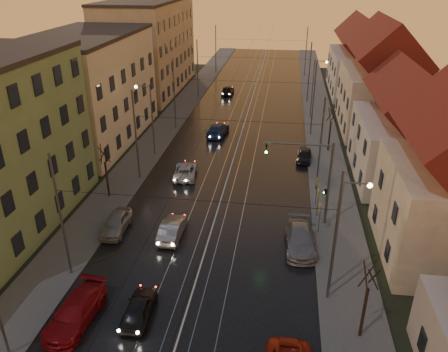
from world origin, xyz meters
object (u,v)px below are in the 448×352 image
at_px(parked_right_1, 300,239).
at_px(driving_car_3, 218,129).
at_px(street_lamp_1, 343,225).
at_px(driving_car_4, 228,90).
at_px(driving_car_1, 172,229).
at_px(parked_left_2, 75,312).
at_px(traffic_light_mast, 317,173).
at_px(street_lamp_2, 149,113).
at_px(street_lamp_3, 315,83).
at_px(driving_car_0, 139,308).
at_px(driving_car_2, 185,171).
at_px(parked_left_3, 116,223).
at_px(parked_right_2, 304,156).

bearing_deg(parked_right_1, driving_car_3, 110.35).
xyz_separation_m(street_lamp_1, driving_car_4, (-13.27, 46.45, -4.15)).
height_order(driving_car_3, parked_right_1, parked_right_1).
xyz_separation_m(street_lamp_1, driving_car_3, (-11.97, 27.40, -4.13)).
distance_m(driving_car_1, parked_left_2, 10.23).
distance_m(driving_car_3, parked_left_2, 32.70).
bearing_deg(traffic_light_mast, street_lamp_2, 144.93).
relative_size(street_lamp_3, driving_car_1, 1.87).
bearing_deg(driving_car_3, parked_right_1, 117.63).
xyz_separation_m(driving_car_0, driving_car_2, (-1.52, 19.38, -0.03)).
height_order(street_lamp_3, driving_car_4, street_lamp_3).
distance_m(driving_car_3, driving_car_4, 19.09).
bearing_deg(driving_car_1, driving_car_2, -82.80).
bearing_deg(traffic_light_mast, driving_car_2, 149.59).
bearing_deg(driving_car_3, traffic_light_mast, 123.77).
height_order(driving_car_0, driving_car_4, driving_car_4).
bearing_deg(street_lamp_1, driving_car_1, 159.29).
xyz_separation_m(driving_car_2, driving_car_3, (1.36, 12.23, 0.12)).
relative_size(driving_car_4, parked_left_3, 1.02).
relative_size(driving_car_1, driving_car_2, 0.94).
relative_size(traffic_light_mast, parked_left_2, 1.40).
xyz_separation_m(traffic_light_mast, driving_car_0, (-10.71, -12.20, -3.94)).
relative_size(traffic_light_mast, driving_car_2, 1.58).
distance_m(parked_left_3, parked_right_1, 14.42).
distance_m(street_lamp_2, parked_right_1, 22.74).
bearing_deg(driving_car_1, street_lamp_1, 159.24).
distance_m(driving_car_2, driving_car_4, 31.27).
bearing_deg(street_lamp_2, parked_left_3, -83.94).
relative_size(driving_car_4, parked_right_2, 1.16).
distance_m(street_lamp_1, parked_left_3, 17.73).
height_order(driving_car_4, parked_right_1, parked_right_1).
distance_m(street_lamp_2, traffic_light_mast, 20.89).
bearing_deg(street_lamp_1, traffic_light_mast, 97.91).
xyz_separation_m(driving_car_2, parked_right_2, (11.83, 5.58, -0.00)).
bearing_deg(street_lamp_2, street_lamp_3, 41.31).
bearing_deg(street_lamp_1, parked_left_3, 164.20).
height_order(street_lamp_1, driving_car_2, street_lamp_1).
xyz_separation_m(driving_car_2, driving_car_4, (0.06, 31.27, 0.10)).
height_order(driving_car_1, driving_car_4, driving_car_4).
xyz_separation_m(driving_car_0, driving_car_4, (-1.46, 50.65, 0.07)).
xyz_separation_m(traffic_light_mast, parked_left_3, (-15.47, -3.30, -3.88)).
distance_m(street_lamp_2, parked_left_2, 25.61).
xyz_separation_m(street_lamp_2, driving_car_1, (6.23, -15.47, -4.18)).
relative_size(street_lamp_2, street_lamp_3, 1.00).
height_order(street_lamp_2, driving_car_4, street_lamp_2).
bearing_deg(street_lamp_2, traffic_light_mast, -35.07).
height_order(traffic_light_mast, driving_car_4, traffic_light_mast).
relative_size(driving_car_2, parked_right_2, 1.23).
xyz_separation_m(driving_car_0, parked_right_1, (9.65, 8.62, 0.10)).
distance_m(parked_left_3, parked_right_2, 22.03).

